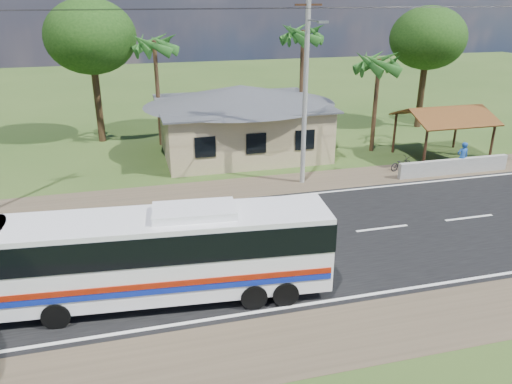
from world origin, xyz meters
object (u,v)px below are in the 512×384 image
coach_bus (169,249)px  person (462,157)px  waiting_shed (445,116)px  motorcycle (401,163)px

coach_bus → person: 19.81m
coach_bus → person: size_ratio=5.92×
waiting_shed → coach_bus: bearing=-147.4°
motorcycle → person: size_ratio=0.84×
waiting_shed → coach_bus: 21.57m
coach_bus → motorcycle: coach_bus is taller
motorcycle → person: (3.17, -1.28, 0.52)m
motorcycle → person: 3.46m
motorcycle → coach_bus: bearing=109.6°
waiting_shed → person: (-0.45, -2.81, -1.80)m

